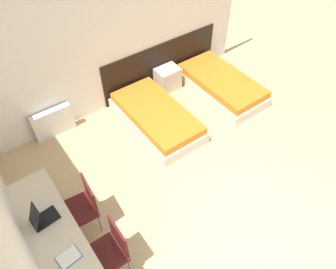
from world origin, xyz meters
TOP-DOWN VIEW (x-y plane):
  - ground_plane at (0.00, 0.00)m, footprint 20.00×20.00m
  - wall_back at (0.00, 3.98)m, footprint 6.00×0.05m
  - headboard_panel at (1.13, 3.94)m, footprint 2.75×0.03m
  - bed_near_window at (0.30, 2.95)m, footprint 0.99×1.92m
  - bed_near_door at (1.95, 2.95)m, footprint 0.99×1.92m
  - nightstand at (1.13, 3.72)m, footprint 0.49×0.37m
  - radiator at (-1.35, 3.86)m, footprint 0.73×0.12m
  - desk at (-2.21, 1.44)m, footprint 0.59×2.25m
  - chair_near_laptop at (-1.73, 1.82)m, footprint 0.51×0.51m
  - chair_near_notebook at (-1.73, 1.05)m, footprint 0.47×0.47m
  - laptop at (-2.24, 1.77)m, footprint 0.35×0.25m
  - open_notebook at (-2.18, 1.15)m, footprint 0.28×0.23m

SIDE VIEW (x-z plane):
  - ground_plane at x=0.00m, z-range 0.00..0.00m
  - bed_near_window at x=0.30m, z-range -0.01..0.36m
  - bed_near_door at x=1.95m, z-range -0.01..0.36m
  - nightstand at x=1.13m, z-range 0.00..0.48m
  - radiator at x=-1.35m, z-range 0.00..0.56m
  - headboard_panel at x=1.13m, z-range 0.00..0.96m
  - chair_near_laptop at x=-1.73m, z-range 0.05..0.98m
  - chair_near_notebook at x=-1.73m, z-range 0.05..0.98m
  - desk at x=-2.21m, z-range 0.22..0.94m
  - open_notebook at x=-2.18m, z-range 0.72..0.74m
  - laptop at x=-2.24m, z-range 0.63..0.95m
  - wall_back at x=0.00m, z-range 0.00..2.70m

